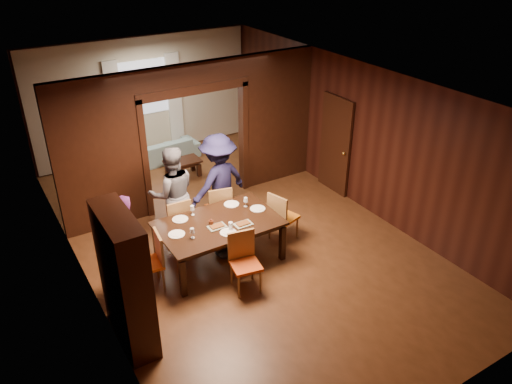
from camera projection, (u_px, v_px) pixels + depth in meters
floor at (236, 235)px, 9.39m from camera, size 9.00×9.00×0.00m
ceiling at (233, 84)px, 8.00m from camera, size 5.50×9.00×0.02m
room_walls at (189, 129)px, 10.08m from camera, size 5.52×9.01×2.90m
person_purple at (124, 248)px, 7.50m from camera, size 0.46×0.66×1.73m
person_grey at (173, 194)px, 8.92m from camera, size 0.99×0.84×1.80m
person_navy at (219, 182)px, 9.26m from camera, size 1.33×0.95×1.87m
sofa at (162, 151)px, 12.18m from camera, size 1.85×0.81×0.53m
serving_bowl at (223, 216)px, 8.44m from camera, size 0.36×0.36×0.09m
dining_table at (219, 241)px, 8.52m from camera, size 2.02×1.26×0.76m
coffee_table at (183, 168)px, 11.45m from camera, size 0.80×0.50×0.40m
chair_left at (148, 262)px, 7.82m from camera, size 0.49×0.49×0.97m
chair_right at (284, 216)px, 9.07m from camera, size 0.55×0.55×0.97m
chair_far_l at (177, 221)px, 8.90m from camera, size 0.46×0.46×0.97m
chair_far_r at (218, 208)px, 9.32m from camera, size 0.53×0.53×0.97m
chair_near at (246, 264)px, 7.79m from camera, size 0.51×0.51×0.97m
hutch at (125, 280)px, 6.62m from camera, size 0.40×1.20×2.00m
door_right at (335, 145)px, 10.50m from camera, size 0.06×0.90×2.10m
window_far at (144, 88)px, 11.90m from camera, size 1.20×0.03×1.30m
curtain_left at (116, 112)px, 11.74m from camera, size 0.35×0.06×2.40m
curtain_right at (175, 101)px, 12.43m from camera, size 0.35×0.06×2.40m
plate_left at (177, 234)px, 8.01m from camera, size 0.27×0.27×0.01m
plate_far_l at (180, 219)px, 8.42m from camera, size 0.27×0.27×0.01m
plate_far_r at (231, 204)px, 8.87m from camera, size 0.27×0.27×0.01m
plate_right at (258, 209)px, 8.73m from camera, size 0.27×0.27×0.01m
plate_near at (228, 232)px, 8.06m from camera, size 0.27×0.27×0.01m
platter_a at (217, 226)px, 8.20m from camera, size 0.30×0.20×0.04m
platter_b at (243, 224)px, 8.27m from camera, size 0.30×0.20×0.04m
wineglass_left at (192, 233)px, 7.89m from camera, size 0.08×0.08×0.18m
wineglass_far at (192, 210)px, 8.51m from camera, size 0.08×0.08×0.18m
wineglass_right at (246, 202)px, 8.76m from camera, size 0.08×0.08×0.18m
tumbler at (231, 226)px, 8.11m from camera, size 0.07×0.07×0.14m
condiment_jar at (211, 222)px, 8.24m from camera, size 0.08×0.08×0.11m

